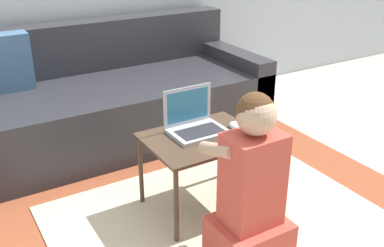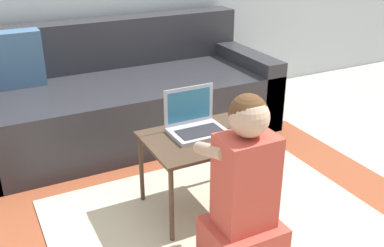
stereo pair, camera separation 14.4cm
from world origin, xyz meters
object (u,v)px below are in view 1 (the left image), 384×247
object	(u,v)px
computer_mouse	(237,126)
person_seated	(251,192)
couch	(111,99)
laptop	(195,125)
laptop_desk	(202,145)

from	to	relation	value
computer_mouse	person_seated	bearing A→B (deg)	-118.91
couch	person_seated	xyz separation A→B (m)	(0.04, -1.53, 0.08)
laptop	person_seated	size ratio (longest dim) A/B	0.35
computer_mouse	laptop	bearing A→B (deg)	158.01
laptop	computer_mouse	size ratio (longest dim) A/B	2.61
laptop_desk	computer_mouse	world-z (taller)	computer_mouse
person_seated	laptop	bearing A→B (deg)	86.36
couch	computer_mouse	xyz separation A→B (m)	(0.27, -1.10, 0.16)
computer_mouse	person_seated	world-z (taller)	person_seated
couch	laptop	distance (m)	1.04
laptop_desk	person_seated	xyz separation A→B (m)	(-0.03, -0.45, -0.02)
laptop_desk	person_seated	size ratio (longest dim) A/B	0.71
couch	computer_mouse	size ratio (longest dim) A/B	19.43
laptop_desk	computer_mouse	distance (m)	0.22
couch	laptop_desk	bearing A→B (deg)	-86.38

